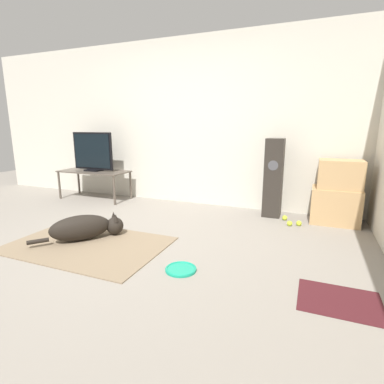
{
  "coord_description": "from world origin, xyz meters",
  "views": [
    {
      "loc": [
        1.85,
        -2.35,
        1.24
      ],
      "look_at": [
        0.51,
        0.93,
        0.45
      ],
      "focal_mm": 28.0,
      "sensor_mm": 36.0,
      "label": 1
    }
  ],
  "objects_px": {
    "tennis_ball_loose_on_carpet": "(290,223)",
    "frisbee": "(181,269)",
    "cardboard_box_lower": "(335,206)",
    "tv_stand": "(94,174)",
    "cardboard_box_upper": "(340,174)",
    "floor_speaker": "(273,178)",
    "tennis_ball_near_speaker": "(299,223)",
    "dog": "(86,227)",
    "tv": "(93,152)",
    "tennis_ball_by_boxes": "(285,218)"
  },
  "relations": [
    {
      "from": "tennis_ball_loose_on_carpet",
      "to": "frisbee",
      "type": "bearing_deg",
      "value": -115.97
    },
    {
      "from": "frisbee",
      "to": "cardboard_box_lower",
      "type": "distance_m",
      "value": 2.36
    },
    {
      "from": "tv_stand",
      "to": "tennis_ball_loose_on_carpet",
      "type": "height_order",
      "value": "tv_stand"
    },
    {
      "from": "cardboard_box_upper",
      "to": "cardboard_box_lower",
      "type": "bearing_deg",
      "value": 169.05
    },
    {
      "from": "floor_speaker",
      "to": "tennis_ball_loose_on_carpet",
      "type": "relative_size",
      "value": 16.25
    },
    {
      "from": "cardboard_box_upper",
      "to": "tennis_ball_near_speaker",
      "type": "xyz_separation_m",
      "value": [
        -0.43,
        -0.3,
        -0.61
      ]
    },
    {
      "from": "dog",
      "to": "tv",
      "type": "xyz_separation_m",
      "value": [
        -1.19,
        1.6,
        0.66
      ]
    },
    {
      "from": "cardboard_box_upper",
      "to": "tennis_ball_by_boxes",
      "type": "distance_m",
      "value": 0.88
    },
    {
      "from": "cardboard_box_lower",
      "to": "floor_speaker",
      "type": "distance_m",
      "value": 0.85
    },
    {
      "from": "cardboard_box_upper",
      "to": "dog",
      "type": "bearing_deg",
      "value": -146.85
    },
    {
      "from": "frisbee",
      "to": "cardboard_box_upper",
      "type": "distance_m",
      "value": 2.44
    },
    {
      "from": "frisbee",
      "to": "floor_speaker",
      "type": "xyz_separation_m",
      "value": [
        0.51,
        1.97,
        0.52
      ]
    },
    {
      "from": "frisbee",
      "to": "tennis_ball_loose_on_carpet",
      "type": "xyz_separation_m",
      "value": [
        0.78,
        1.6,
        0.02
      ]
    },
    {
      "from": "tennis_ball_by_boxes",
      "to": "dog",
      "type": "bearing_deg",
      "value": -141.54
    },
    {
      "from": "floor_speaker",
      "to": "dog",
      "type": "bearing_deg",
      "value": -136.06
    },
    {
      "from": "tennis_ball_by_boxes",
      "to": "tennis_ball_near_speaker",
      "type": "height_order",
      "value": "same"
    },
    {
      "from": "tennis_ball_by_boxes",
      "to": "tennis_ball_near_speaker",
      "type": "relative_size",
      "value": 1.0
    },
    {
      "from": "cardboard_box_upper",
      "to": "tennis_ball_by_boxes",
      "type": "bearing_deg",
      "value": -168.39
    },
    {
      "from": "dog",
      "to": "tennis_ball_loose_on_carpet",
      "type": "xyz_separation_m",
      "value": [
        2.04,
        1.34,
        -0.11
      ]
    },
    {
      "from": "cardboard_box_upper",
      "to": "floor_speaker",
      "type": "distance_m",
      "value": 0.82
    },
    {
      "from": "cardboard_box_upper",
      "to": "tennis_ball_by_boxes",
      "type": "xyz_separation_m",
      "value": [
        -0.62,
        -0.13,
        -0.61
      ]
    },
    {
      "from": "frisbee",
      "to": "tennis_ball_loose_on_carpet",
      "type": "bearing_deg",
      "value": 64.03
    },
    {
      "from": "tv_stand",
      "to": "tennis_ball_near_speaker",
      "type": "height_order",
      "value": "tv_stand"
    },
    {
      "from": "frisbee",
      "to": "tennis_ball_by_boxes",
      "type": "distance_m",
      "value": 1.95
    },
    {
      "from": "tennis_ball_near_speaker",
      "to": "cardboard_box_lower",
      "type": "bearing_deg",
      "value": 36.07
    },
    {
      "from": "dog",
      "to": "tennis_ball_near_speaker",
      "type": "relative_size",
      "value": 12.14
    },
    {
      "from": "floor_speaker",
      "to": "frisbee",
      "type": "bearing_deg",
      "value": -104.46
    },
    {
      "from": "dog",
      "to": "frisbee",
      "type": "relative_size",
      "value": 2.92
    },
    {
      "from": "cardboard_box_upper",
      "to": "tv_stand",
      "type": "distance_m",
      "value": 3.78
    },
    {
      "from": "dog",
      "to": "tv",
      "type": "bearing_deg",
      "value": 126.8
    },
    {
      "from": "tennis_ball_near_speaker",
      "to": "tennis_ball_loose_on_carpet",
      "type": "bearing_deg",
      "value": -155.78
    },
    {
      "from": "frisbee",
      "to": "tennis_ball_near_speaker",
      "type": "height_order",
      "value": "tennis_ball_near_speaker"
    },
    {
      "from": "frisbee",
      "to": "tennis_ball_by_boxes",
      "type": "xyz_separation_m",
      "value": [
        0.7,
        1.82,
        0.02
      ]
    },
    {
      "from": "tv_stand",
      "to": "tv",
      "type": "xyz_separation_m",
      "value": [
        0.0,
        0.0,
        0.37
      ]
    },
    {
      "from": "floor_speaker",
      "to": "cardboard_box_lower",
      "type": "bearing_deg",
      "value": -0.99
    },
    {
      "from": "tv_stand",
      "to": "tennis_ball_near_speaker",
      "type": "distance_m",
      "value": 3.38
    },
    {
      "from": "cardboard_box_lower",
      "to": "tennis_ball_near_speaker",
      "type": "height_order",
      "value": "cardboard_box_lower"
    },
    {
      "from": "floor_speaker",
      "to": "tennis_ball_loose_on_carpet",
      "type": "distance_m",
      "value": 0.68
    },
    {
      "from": "frisbee",
      "to": "tv_stand",
      "type": "height_order",
      "value": "tv_stand"
    },
    {
      "from": "cardboard_box_lower",
      "to": "tv",
      "type": "bearing_deg",
      "value": -178.55
    },
    {
      "from": "tv_stand",
      "to": "floor_speaker",
      "type": "bearing_deg",
      "value": 2.16
    },
    {
      "from": "cardboard_box_upper",
      "to": "tennis_ball_loose_on_carpet",
      "type": "distance_m",
      "value": 0.88
    },
    {
      "from": "cardboard_box_upper",
      "to": "tv",
      "type": "xyz_separation_m",
      "value": [
        -3.78,
        -0.09,
        0.16
      ]
    },
    {
      "from": "cardboard_box_upper",
      "to": "floor_speaker",
      "type": "height_order",
      "value": "floor_speaker"
    },
    {
      "from": "cardboard_box_lower",
      "to": "tennis_ball_loose_on_carpet",
      "type": "height_order",
      "value": "cardboard_box_lower"
    },
    {
      "from": "dog",
      "to": "cardboard_box_upper",
      "type": "distance_m",
      "value": 3.13
    },
    {
      "from": "frisbee",
      "to": "cardboard_box_lower",
      "type": "bearing_deg",
      "value": 56.3
    },
    {
      "from": "frisbee",
      "to": "cardboard_box_lower",
      "type": "relative_size",
      "value": 0.47
    },
    {
      "from": "floor_speaker",
      "to": "tennis_ball_by_boxes",
      "type": "distance_m",
      "value": 0.56
    },
    {
      "from": "floor_speaker",
      "to": "tennis_ball_by_boxes",
      "type": "xyz_separation_m",
      "value": [
        0.2,
        -0.14,
        -0.5
      ]
    }
  ]
}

